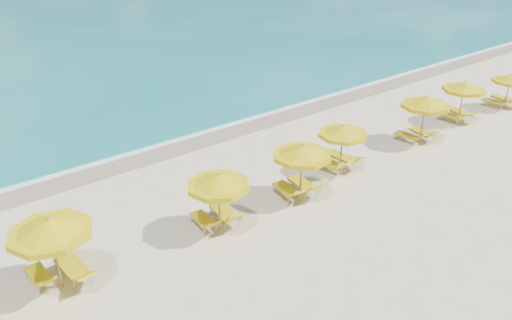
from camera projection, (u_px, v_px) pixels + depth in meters
ground_plane at (279, 198)px, 20.71m from camera, size 120.00×120.00×0.00m
wet_sand_band at (185, 142)px, 25.90m from camera, size 120.00×2.60×0.01m
foam_line at (177, 137)px, 26.46m from camera, size 120.00×1.20×0.03m
whitecap_near at (12, 116)px, 29.26m from camera, size 14.00×0.36×0.05m
whitecap_far at (164, 55)px, 42.02m from camera, size 18.00×0.30×0.05m
umbrella_2 at (50, 228)px, 14.81m from camera, size 2.60×2.60×2.58m
umbrella_3 at (218, 182)px, 17.75m from camera, size 2.71×2.71×2.38m
umbrella_4 at (302, 152)px, 19.84m from camera, size 3.08×3.08×2.46m
umbrella_5 at (343, 131)px, 22.18m from camera, size 2.62×2.62×2.26m
umbrella_6 at (426, 103)px, 24.95m from camera, size 2.54×2.54×2.51m
umbrella_7 at (464, 87)px, 27.59m from camera, size 2.90×2.90×2.38m
umbrella_8 at (511, 79)px, 29.70m from camera, size 2.56×2.56×2.13m
lounger_2_left at (40, 279)px, 15.78m from camera, size 0.64×1.68×0.80m
lounger_2_right at (74, 272)px, 16.06m from camera, size 0.80×2.09×0.83m
lounger_3_left at (204, 223)px, 18.67m from camera, size 0.74×1.69×0.77m
lounger_3_right at (225, 217)px, 19.00m from camera, size 0.95×1.95×0.93m
lounger_4_left at (287, 193)px, 20.68m from camera, size 0.90×1.86×0.83m
lounger_4_right at (303, 188)px, 21.01m from camera, size 0.97×2.00×0.92m
lounger_5_left at (330, 167)px, 22.79m from camera, size 0.94×1.94×0.88m
lounger_5_right at (341, 160)px, 23.48m from camera, size 0.73×2.01×0.72m
lounger_6_left at (407, 138)px, 25.83m from camera, size 0.78×1.72×0.73m
lounger_6_right at (422, 135)px, 26.17m from camera, size 0.82×1.75×0.83m
lounger_7_left at (450, 118)px, 28.33m from camera, size 0.66×1.85×0.83m
lounger_7_right at (459, 114)px, 28.77m from camera, size 1.07×2.18×0.77m
lounger_8_left at (494, 104)px, 30.49m from camera, size 0.76×1.77×0.82m
lounger_8_right at (504, 101)px, 30.86m from camera, size 0.90×2.05×0.77m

